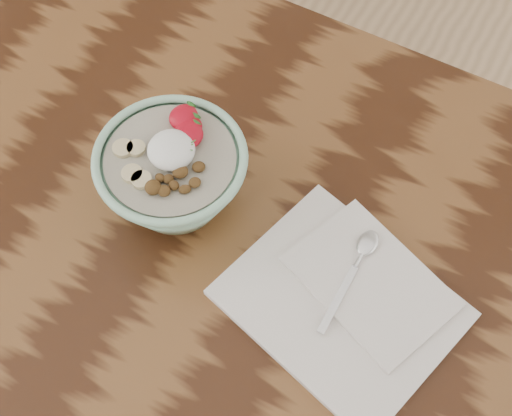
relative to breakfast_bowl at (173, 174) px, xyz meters
The scene contains 4 objects.
table 16.54cm from the breakfast_bowl, 108.47° to the right, with size 160.00×90.00×75.00cm.
breakfast_bowl is the anchor object (origin of this frame).
napkin 28.19cm from the breakfast_bowl, ahead, with size 32.92×29.15×1.72cm.
spoon 27.10cm from the breakfast_bowl, ahead, with size 2.76×16.32×0.85cm.
Camera 1 is at (34.93, -35.72, 162.11)cm, focal length 50.00 mm.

